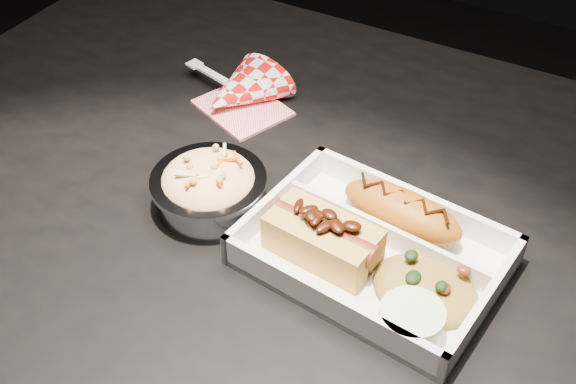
# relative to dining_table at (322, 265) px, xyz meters

# --- Properties ---
(dining_table) EXTENTS (1.20, 0.80, 0.75)m
(dining_table) POSITION_rel_dining_table_xyz_m (0.00, 0.00, 0.00)
(dining_table) COLOR black
(dining_table) RESTS_ON ground
(food_tray) EXTENTS (0.27, 0.21, 0.04)m
(food_tray) POSITION_rel_dining_table_xyz_m (0.08, -0.05, 0.10)
(food_tray) COLOR white
(food_tray) RESTS_ON dining_table
(fried_pastry) EXTENTS (0.14, 0.07, 0.04)m
(fried_pastry) POSITION_rel_dining_table_xyz_m (0.08, 0.01, 0.12)
(fried_pastry) COLOR #AB5611
(fried_pastry) RESTS_ON food_tray
(hotdog) EXTENTS (0.12, 0.07, 0.06)m
(hotdog) POSITION_rel_dining_table_xyz_m (0.03, -0.07, 0.12)
(hotdog) COLOR gold
(hotdog) RESTS_ON food_tray
(fried_rice_mound) EXTENTS (0.12, 0.10, 0.03)m
(fried_rice_mound) POSITION_rel_dining_table_xyz_m (0.14, -0.06, 0.11)
(fried_rice_mound) COLOR olive
(fried_rice_mound) RESTS_ON food_tray
(cupcake_liner) EXTENTS (0.06, 0.06, 0.03)m
(cupcake_liner) POSITION_rel_dining_table_xyz_m (0.15, -0.12, 0.11)
(cupcake_liner) COLOR beige
(cupcake_liner) RESTS_ON food_tray
(foil_coleslaw_cup) EXTENTS (0.13, 0.13, 0.07)m
(foil_coleslaw_cup) POSITION_rel_dining_table_xyz_m (-0.11, -0.06, 0.12)
(foil_coleslaw_cup) COLOR silver
(foil_coleslaw_cup) RESTS_ON dining_table
(napkin_fork) EXTENTS (0.18, 0.14, 0.10)m
(napkin_fork) POSITION_rel_dining_table_xyz_m (-0.19, 0.13, 0.11)
(napkin_fork) COLOR red
(napkin_fork) RESTS_ON dining_table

